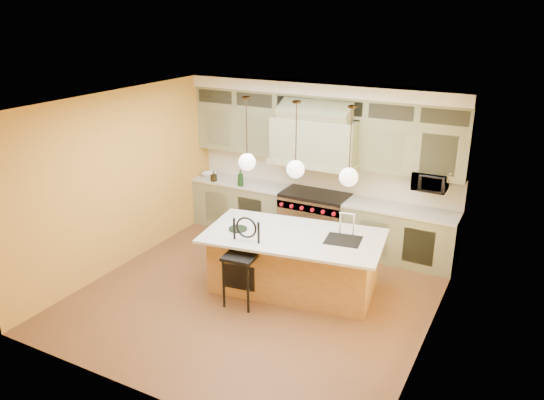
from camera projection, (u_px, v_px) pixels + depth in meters
The scene contains 18 objects.
floor at pixel (257, 294), 8.03m from camera, with size 5.00×5.00×0.00m, color brown.
ceiling at pixel (255, 103), 7.03m from camera, with size 5.00×5.00×0.00m, color white.
wall_back at pixel (324, 162), 9.61m from camera, with size 5.00×5.00×0.00m, color gold.
wall_front at pixel (138, 280), 5.45m from camera, with size 5.00×5.00×0.00m, color gold.
wall_left at pixel (123, 180), 8.62m from camera, with size 5.00×5.00×0.00m, color gold.
wall_right at pixel (436, 239), 6.43m from camera, with size 5.00×5.00×0.00m, color gold.
back_cabinetry at pixel (318, 167), 9.39m from camera, with size 5.00×0.77×2.90m.
range at pixel (315, 218), 9.64m from camera, with size 1.20×0.74×0.96m.
kitchen_island at pixel (294, 261), 8.05m from camera, with size 2.81×1.76×1.35m.
counter_stool at pixel (242, 256), 7.56m from camera, with size 0.49×0.49×1.29m.
microwave at pixel (430, 181), 8.54m from camera, with size 0.54×0.37×0.30m, color black.
oil_bottle_a at pixel (240, 178), 9.88m from camera, with size 0.12×0.12×0.31m, color #143414.
oil_bottle_b at pixel (214, 176), 10.16m from camera, with size 0.09×0.09×0.20m, color black.
fruit_bowl at pixel (209, 174), 10.49m from camera, with size 0.28×0.28×0.07m, color white.
cup at pixel (257, 225), 8.09m from camera, with size 0.09×0.09×0.08m, color white.
pendant_left at pixel (247, 160), 7.89m from camera, with size 0.26×0.26×1.11m.
pendant_center at pixel (296, 167), 7.54m from camera, with size 0.26×0.26×1.11m.
pendant_right at pixel (349, 175), 7.19m from camera, with size 0.26×0.26×1.11m.
Camera 1 is at (3.48, -6.13, 4.10)m, focal length 35.00 mm.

